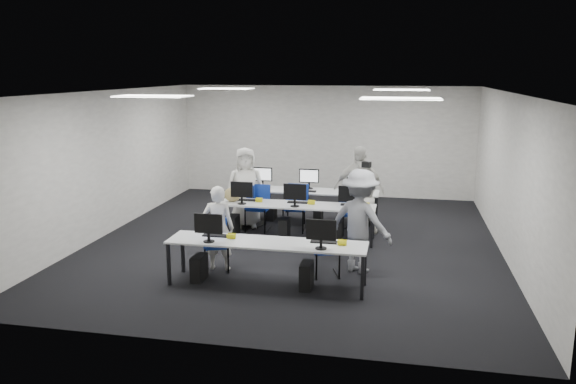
% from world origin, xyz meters
% --- Properties ---
extents(room, '(9.00, 9.02, 3.00)m').
position_xyz_m(room, '(0.00, 0.00, 1.50)').
color(room, black).
rests_on(room, ground).
extents(ceiling_panels, '(5.20, 4.60, 0.02)m').
position_xyz_m(ceiling_panels, '(0.00, 0.00, 2.98)').
color(ceiling_panels, white).
rests_on(ceiling_panels, room).
extents(desk_front, '(3.20, 0.70, 0.73)m').
position_xyz_m(desk_front, '(0.00, -2.40, 0.68)').
color(desk_front, silver).
rests_on(desk_front, ground).
extents(desk_mid, '(3.20, 0.70, 0.73)m').
position_xyz_m(desk_mid, '(0.00, 0.20, 0.68)').
color(desk_mid, silver).
rests_on(desk_mid, ground).
extents(desk_back, '(3.20, 0.70, 0.73)m').
position_xyz_m(desk_back, '(0.00, 1.60, 0.68)').
color(desk_back, silver).
rests_on(desk_back, ground).
extents(equipment_front, '(2.51, 0.41, 1.19)m').
position_xyz_m(equipment_front, '(-0.19, -2.42, 0.36)').
color(equipment_front, '#0C279D').
rests_on(equipment_front, desk_front).
extents(equipment_mid, '(2.91, 0.41, 1.19)m').
position_xyz_m(equipment_mid, '(-0.19, 0.18, 0.36)').
color(equipment_mid, white).
rests_on(equipment_mid, desk_mid).
extents(equipment_back, '(2.91, 0.41, 1.19)m').
position_xyz_m(equipment_back, '(0.19, 1.62, 0.36)').
color(equipment_back, white).
rests_on(equipment_back, desk_back).
extents(chair_0, '(0.56, 0.59, 0.88)m').
position_xyz_m(chair_0, '(-1.03, -1.86, 0.28)').
color(chair_0, navy).
rests_on(chair_0, ground).
extents(chair_1, '(0.55, 0.58, 0.87)m').
position_xyz_m(chair_1, '(0.86, -1.75, 0.28)').
color(chair_1, navy).
rests_on(chair_1, ground).
extents(chair_2, '(0.48, 0.52, 0.97)m').
position_xyz_m(chair_2, '(-0.94, 0.69, 0.31)').
color(chair_2, navy).
rests_on(chair_2, ground).
extents(chair_3, '(0.51, 0.55, 0.98)m').
position_xyz_m(chair_3, '(-0.13, 0.85, 0.31)').
color(chair_3, navy).
rests_on(chair_3, ground).
extents(chair_4, '(0.51, 0.53, 0.83)m').
position_xyz_m(chair_4, '(1.04, 0.88, 0.26)').
color(chair_4, navy).
rests_on(chair_4, ground).
extents(chair_5, '(0.62, 0.65, 0.98)m').
position_xyz_m(chair_5, '(-1.17, 0.95, 0.31)').
color(chair_5, navy).
rests_on(chair_5, ground).
extents(chair_6, '(0.46, 0.49, 0.84)m').
position_xyz_m(chair_6, '(-0.18, 1.02, 0.27)').
color(chair_6, navy).
rests_on(chair_6, ground).
extents(chair_7, '(0.61, 0.64, 0.96)m').
position_xyz_m(chair_7, '(1.08, 0.99, 0.30)').
color(chair_7, navy).
rests_on(chair_7, ground).
extents(handbag, '(0.37, 0.24, 0.29)m').
position_xyz_m(handbag, '(-1.35, 0.19, 0.88)').
color(handbag, '#9B8450').
rests_on(handbag, desk_mid).
extents(student_0, '(0.57, 0.41, 1.49)m').
position_xyz_m(student_0, '(-0.99, -1.83, 0.74)').
color(student_0, silver).
rests_on(student_0, ground).
extents(student_1, '(0.92, 0.83, 1.55)m').
position_xyz_m(student_1, '(1.28, 0.90, 0.78)').
color(student_1, silver).
rests_on(student_1, ground).
extents(student_2, '(1.00, 0.82, 1.77)m').
position_xyz_m(student_2, '(-1.27, 0.89, 0.88)').
color(student_2, silver).
rests_on(student_2, ground).
extents(student_3, '(1.14, 0.62, 1.85)m').
position_xyz_m(student_3, '(1.19, 1.02, 0.93)').
color(student_3, silver).
rests_on(student_3, ground).
extents(photographer, '(1.32, 1.07, 1.79)m').
position_xyz_m(photographer, '(1.41, -1.45, 0.89)').
color(photographer, slate).
rests_on(photographer, ground).
extents(dslr_camera, '(0.20, 0.22, 0.10)m').
position_xyz_m(dslr_camera, '(1.48, -1.29, 1.84)').
color(dslr_camera, black).
rests_on(dslr_camera, photographer).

